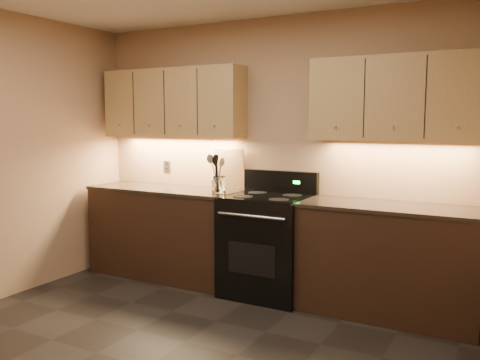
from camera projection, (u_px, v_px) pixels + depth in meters
name	position (u px, v px, depth m)	size (l,w,h in m)	color
wall_back	(275.00, 154.00, 4.94)	(4.00, 0.04, 2.60)	#9A795A
counter_left	(166.00, 232.00, 5.29)	(1.62, 0.62, 0.93)	black
counter_right	(388.00, 260.00, 4.21)	(1.46, 0.62, 0.93)	black
stove	(268.00, 244.00, 4.72)	(0.76, 0.68, 1.14)	black
upper_cab_left	(173.00, 103.00, 5.27)	(1.60, 0.30, 0.70)	tan
upper_cab_right	(398.00, 99.00, 4.19)	(1.44, 0.30, 0.70)	tan
outlet_plate	(167.00, 166.00, 5.57)	(0.09, 0.01, 0.12)	#B2B5BA
utensil_crock	(219.00, 185.00, 4.85)	(0.17, 0.17, 0.16)	white
cutting_board	(230.00, 169.00, 5.15)	(0.33, 0.02, 0.41)	tan
wooden_spoon	(216.00, 175.00, 4.84)	(0.06, 0.06, 0.32)	tan
black_spoon	(218.00, 174.00, 4.85)	(0.06, 0.06, 0.33)	black
black_turner	(218.00, 173.00, 4.80)	(0.08, 0.08, 0.36)	black
steel_spatula	(222.00, 172.00, 4.83)	(0.08, 0.08, 0.37)	silver
steel_skimmer	(220.00, 173.00, 4.81)	(0.09, 0.09, 0.35)	silver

